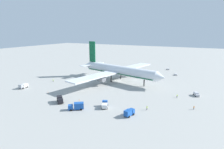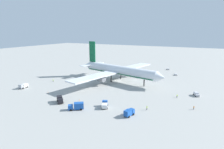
# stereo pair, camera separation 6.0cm
# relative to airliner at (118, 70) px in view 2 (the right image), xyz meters

# --- Properties ---
(ground_plane) EXTENTS (600.00, 600.00, 0.00)m
(ground_plane) POSITION_rel_airliner_xyz_m (1.30, -0.26, -7.27)
(ground_plane) COLOR #9E9E99
(airliner) EXTENTS (66.60, 77.74, 25.74)m
(airliner) POSITION_rel_airliner_xyz_m (0.00, 0.00, 0.00)
(airliner) COLOR silver
(airliner) RESTS_ON ground
(service_truck_0) EXTENTS (6.79, 5.95, 3.11)m
(service_truck_0) POSITION_rel_airliner_xyz_m (5.67, -52.40, -5.63)
(service_truck_0) COLOR #194CA5
(service_truck_0) RESTS_ON ground
(service_truck_1) EXTENTS (4.46, 5.83, 2.57)m
(service_truck_1) POSITION_rel_airliner_xyz_m (15.19, -44.62, -5.95)
(service_truck_1) COLOR #194CA5
(service_truck_1) RESTS_ON ground
(service_truck_2) EXTENTS (3.03, 5.45, 2.61)m
(service_truck_2) POSITION_rel_airliner_xyz_m (-42.29, -41.54, -5.82)
(service_truck_2) COLOR #999EA5
(service_truck_2) RESTS_ON ground
(service_truck_3) EXTENTS (5.61, 5.21, 2.86)m
(service_truck_3) POSITION_rel_airliner_xyz_m (-6.70, -49.36, -5.69)
(service_truck_3) COLOR black
(service_truck_3) RESTS_ON ground
(service_truck_4) EXTENTS (3.28, 5.30, 2.72)m
(service_truck_4) POSITION_rel_airliner_xyz_m (28.25, -47.72, -5.77)
(service_truck_4) COLOR #194CA5
(service_truck_4) RESTS_ON ground
(service_van) EXTENTS (3.54, 4.82, 1.97)m
(service_van) POSITION_rel_airliner_xyz_m (50.29, -8.85, -6.24)
(service_van) COLOR silver
(service_van) RESTS_ON ground
(baggage_cart_0) EXTENTS (2.96, 2.33, 1.30)m
(baggage_cart_0) POSITION_rel_airliner_xyz_m (22.67, 53.44, -6.55)
(baggage_cart_0) COLOR #595B60
(baggage_cart_0) RESTS_ON ground
(baggage_cart_1) EXTENTS (2.85, 3.29, 1.18)m
(baggage_cart_1) POSITION_rel_airliner_xyz_m (32.28, 35.25, -6.61)
(baggage_cart_1) COLOR #595B60
(baggage_cart_1) RESTS_ON ground
(ground_worker_0) EXTENTS (0.53, 0.53, 1.76)m
(ground_worker_0) POSITION_rel_airliner_xyz_m (-37.09, -22.59, -6.37)
(ground_worker_0) COLOR black
(ground_worker_0) RESTS_ON ground
(ground_worker_1) EXTENTS (0.54, 0.54, 1.74)m
(ground_worker_1) POSITION_rel_airliner_xyz_m (41.80, -16.42, -6.38)
(ground_worker_1) COLOR #3F3F47
(ground_worker_1) RESTS_ON ground
(ground_worker_2) EXTENTS (0.56, 0.56, 1.79)m
(ground_worker_2) POSITION_rel_airliner_xyz_m (32.81, -38.58, -6.36)
(ground_worker_2) COLOR #3F3F47
(ground_worker_2) RESTS_ON ground
(ground_worker_3) EXTENTS (0.41, 0.41, 1.64)m
(ground_worker_3) POSITION_rel_airliner_xyz_m (50.83, -28.73, -6.44)
(ground_worker_3) COLOR #3F3F47
(ground_worker_3) RESTS_ON ground
(traffic_cone_0) EXTENTS (0.36, 0.36, 0.55)m
(traffic_cone_0) POSITION_rel_airliner_xyz_m (-22.62, -41.40, -6.99)
(traffic_cone_0) COLOR orange
(traffic_cone_0) RESTS_ON ground
(traffic_cone_1) EXTENTS (0.36, 0.36, 0.55)m
(traffic_cone_1) POSITION_rel_airliner_xyz_m (-0.25, -42.92, -6.99)
(traffic_cone_1) COLOR orange
(traffic_cone_1) RESTS_ON ground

